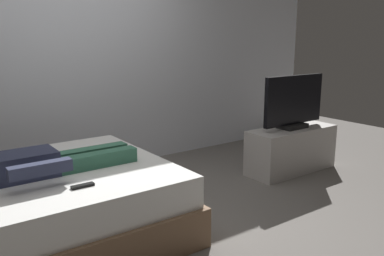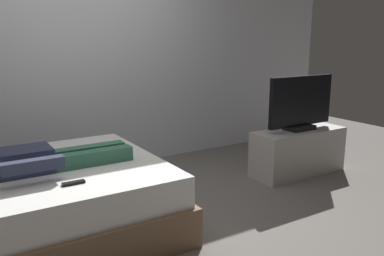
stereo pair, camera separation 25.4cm
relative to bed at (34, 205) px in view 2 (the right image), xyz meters
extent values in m
plane|color=slate|center=(0.81, -0.23, -0.26)|extent=(10.00, 10.00, 0.00)
cube|color=silver|center=(1.21, 1.43, 1.14)|extent=(6.40, 0.10, 2.80)
cube|color=brown|center=(0.00, 0.00, -0.11)|extent=(1.98, 1.61, 0.30)
cube|color=white|center=(0.00, 0.00, 0.16)|extent=(1.90, 1.53, 0.24)
cube|color=#2D334C|center=(-0.10, -0.04, 0.37)|extent=(0.48, 0.28, 0.18)
cube|color=#387056|center=(0.44, -0.12, 0.33)|extent=(0.60, 0.11, 0.11)
cube|color=#387056|center=(0.44, 0.04, 0.33)|extent=(0.60, 0.11, 0.11)
cube|color=#2D334C|center=(-0.04, -0.32, 0.41)|extent=(0.40, 0.08, 0.08)
cube|color=black|center=(0.18, -0.46, 0.29)|extent=(0.15, 0.04, 0.02)
cube|color=#B7B2AD|center=(2.81, 0.01, -0.01)|extent=(1.10, 0.40, 0.50)
cube|color=black|center=(2.81, 0.01, 0.26)|extent=(0.32, 0.20, 0.05)
cube|color=black|center=(2.81, 0.01, 0.56)|extent=(0.88, 0.05, 0.54)
camera|label=1|loc=(-0.72, -2.91, 1.24)|focal=38.08mm
camera|label=2|loc=(-0.51, -3.06, 1.24)|focal=38.08mm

